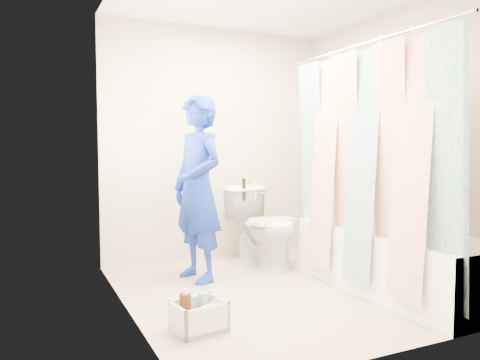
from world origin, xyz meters
name	(u,v)px	position (x,y,z in m)	size (l,w,h in m)	color
floor	(277,290)	(0.00, 0.00, 0.00)	(2.60, 2.60, 0.00)	tan
wall_back	(216,144)	(0.00, 1.30, 1.20)	(2.40, 0.02, 2.40)	tan
wall_front	(395,142)	(0.00, -1.30, 1.20)	(2.40, 0.02, 2.40)	tan
wall_left	(126,143)	(-1.20, 0.00, 1.20)	(0.02, 2.60, 2.40)	tan
wall_right	(393,144)	(1.20, 0.00, 1.20)	(0.02, 2.60, 2.40)	tan
bathtub	(394,259)	(0.85, -0.43, 0.27)	(0.70, 1.75, 0.50)	white
curtain_rod	(366,43)	(0.52, -0.43, 1.95)	(0.02, 0.02, 1.90)	silver
shower_curtain	(364,167)	(0.52, -0.43, 1.02)	(0.06, 1.75, 1.80)	white
toilet	(264,226)	(0.28, 0.75, 0.39)	(0.44, 0.77, 0.78)	white
tank_lid	(272,221)	(0.31, 0.63, 0.46)	(0.48, 0.21, 0.04)	white
tank_internals	(247,187)	(0.19, 0.94, 0.77)	(0.19, 0.08, 0.26)	black
plumber	(198,188)	(-0.47, 0.57, 0.81)	(0.59, 0.39, 1.62)	navy
cleaning_caddy	(200,317)	(-0.86, -0.52, 0.09)	(0.35, 0.30, 0.24)	silver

